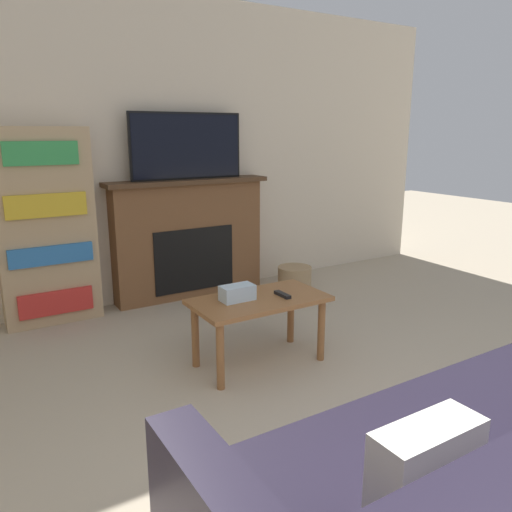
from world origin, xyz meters
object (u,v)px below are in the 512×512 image
at_px(fireplace, 189,238).
at_px(storage_basket, 295,277).
at_px(couch, 504,481).
at_px(coffee_table, 259,309).
at_px(tv, 187,146).
at_px(bookshelf, 46,228).

distance_m(fireplace, storage_basket, 1.13).
bearing_deg(couch, coffee_table, 88.55).
xyz_separation_m(fireplace, coffee_table, (-0.21, -1.58, -0.17)).
height_order(fireplace, tv, tv).
bearing_deg(storage_basket, couch, -112.23).
bearing_deg(coffee_table, fireplace, 82.48).
xyz_separation_m(coffee_table, storage_basket, (1.19, 1.24, -0.28)).
distance_m(tv, storage_basket, 1.66).
bearing_deg(couch, tv, 85.66).
xyz_separation_m(coffee_table, bookshelf, (-1.03, 1.56, 0.39)).
bearing_deg(storage_basket, fireplace, 160.74).
xyz_separation_m(tv, bookshelf, (-1.24, -0.00, -0.62)).
relative_size(couch, coffee_table, 2.62).
relative_size(tv, couch, 0.45).
relative_size(tv, storage_basket, 3.17).
xyz_separation_m(tv, couch, (-0.25, -3.34, -1.12)).
height_order(fireplace, bookshelf, bookshelf).
xyz_separation_m(tv, coffee_table, (-0.21, -1.56, -1.01)).
bearing_deg(storage_basket, coffee_table, -133.83).
height_order(fireplace, storage_basket, fireplace).
xyz_separation_m(couch, storage_basket, (1.24, 3.02, -0.17)).
bearing_deg(bookshelf, fireplace, 1.05).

